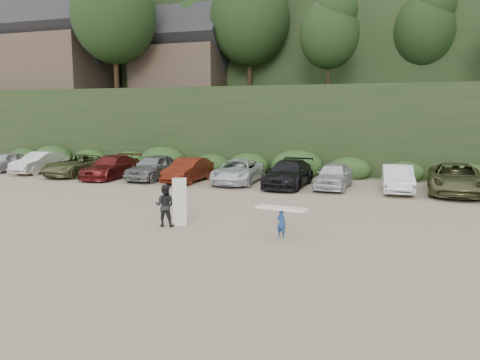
% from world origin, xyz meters
% --- Properties ---
extents(ground, '(120.00, 120.00, 0.00)m').
position_xyz_m(ground, '(0.00, 0.00, 0.00)').
color(ground, tan).
rests_on(ground, ground).
extents(hillside_backdrop, '(90.00, 41.50, 28.00)m').
position_xyz_m(hillside_backdrop, '(-0.26, 35.93, 11.22)').
color(hillside_backdrop, black).
rests_on(hillside_backdrop, ground).
extents(parked_cars, '(40.03, 6.04, 1.59)m').
position_xyz_m(parked_cars, '(0.49, 10.00, 0.74)').
color(parked_cars, '#AEAFB3').
rests_on(parked_cars, ground).
extents(child_surfer, '(1.77, 0.73, 1.03)m').
position_xyz_m(child_surfer, '(3.45, -0.85, 0.70)').
color(child_surfer, navy).
rests_on(child_surfer, ground).
extents(adult_surfer, '(1.26, 0.70, 1.84)m').
position_xyz_m(adult_surfer, '(-0.95, -0.70, 0.79)').
color(adult_surfer, black).
rests_on(adult_surfer, ground).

